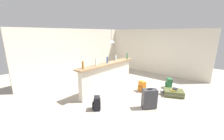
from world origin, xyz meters
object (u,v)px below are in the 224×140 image
(bottle_clear, at_px, (116,58))
(pendant_lamp, at_px, (111,41))
(backpack_black, at_px, (97,103))
(bottle_green, at_px, (127,56))
(book_stack, at_px, (174,89))
(dining_table, at_px, (111,65))
(backpack_orange, at_px, (142,86))
(bottle_amber, at_px, (83,65))
(bottle_white, at_px, (96,62))
(suitcase_upright_charcoal, at_px, (149,98))
(bottle_blue, at_px, (107,60))
(backpack_green, at_px, (169,83))
(dining_chair_near_partition, at_px, (120,69))
(suitcase_flat_olive, at_px, (173,93))

(bottle_clear, height_order, pendant_lamp, pendant_lamp)
(backpack_black, bearing_deg, bottle_green, 14.36)
(bottle_clear, height_order, book_stack, bottle_clear)
(dining_table, relative_size, backpack_orange, 2.62)
(backpack_orange, bearing_deg, bottle_amber, 149.00)
(bottle_white, bearing_deg, pendant_lamp, 26.78)
(suitcase_upright_charcoal, bearing_deg, book_stack, -12.45)
(bottle_blue, distance_m, bottle_green, 1.25)
(backpack_black, xyz_separation_m, suitcase_upright_charcoal, (1.11, -1.20, 0.13))
(backpack_green, height_order, book_stack, backpack_green)
(pendant_lamp, relative_size, book_stack, 2.56)
(bottle_white, height_order, suitcase_upright_charcoal, bottle_white)
(bottle_white, xyz_separation_m, pendant_lamp, (2.19, 1.11, 0.61))
(backpack_black, height_order, suitcase_upright_charcoal, suitcase_upright_charcoal)
(dining_table, bearing_deg, backpack_orange, -108.35)
(backpack_black, relative_size, backpack_orange, 1.00)
(bottle_amber, distance_m, backpack_orange, 2.55)
(bottle_clear, xyz_separation_m, bottle_green, (0.58, -0.19, 0.02))
(bottle_green, bearing_deg, bottle_white, 176.91)
(pendant_lamp, bearing_deg, bottle_white, -153.22)
(bottle_clear, distance_m, book_stack, 2.63)
(dining_table, bearing_deg, suitcase_upright_charcoal, -120.32)
(pendant_lamp, xyz_separation_m, book_stack, (-0.40, -3.40, -1.63))
(suitcase_upright_charcoal, height_order, backpack_orange, suitcase_upright_charcoal)
(book_stack, bearing_deg, dining_chair_near_partition, 82.36)
(bottle_amber, distance_m, backpack_black, 1.35)
(bottle_green, bearing_deg, suitcase_upright_charcoal, -128.87)
(bottle_white, relative_size, bottle_green, 0.98)
(pendant_lamp, distance_m, backpack_orange, 2.93)
(bottle_blue, bearing_deg, dining_chair_near_partition, 18.52)
(bottle_blue, bearing_deg, bottle_clear, 7.62)
(bottle_amber, distance_m, suitcase_upright_charcoal, 2.40)
(bottle_clear, height_order, dining_chair_near_partition, bottle_clear)
(bottle_blue, bearing_deg, bottle_amber, 178.81)
(bottle_blue, relative_size, backpack_black, 0.58)
(backpack_black, xyz_separation_m, backpack_green, (3.24, -1.10, 0.00))
(bottle_white, height_order, backpack_green, bottle_white)
(bottle_green, height_order, backpack_orange, bottle_green)
(bottle_amber, bearing_deg, bottle_blue, -1.19)
(backpack_black, bearing_deg, bottle_amber, 77.15)
(suitcase_flat_olive, distance_m, backpack_black, 2.97)
(bottle_white, bearing_deg, backpack_green, -36.96)
(bottle_blue, distance_m, backpack_black, 1.91)
(bottle_clear, bearing_deg, pendant_lamp, 48.31)
(backpack_green, xyz_separation_m, suitcase_upright_charcoal, (-2.12, -0.11, 0.13))
(bottle_white, distance_m, bottle_blue, 0.63)
(backpack_green, distance_m, suitcase_upright_charcoal, 2.13)
(bottle_white, xyz_separation_m, dining_chair_near_partition, (2.17, 0.52, -0.76))
(backpack_black, bearing_deg, dining_chair_near_partition, 23.88)
(suitcase_flat_olive, bearing_deg, dining_chair_near_partition, 82.51)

